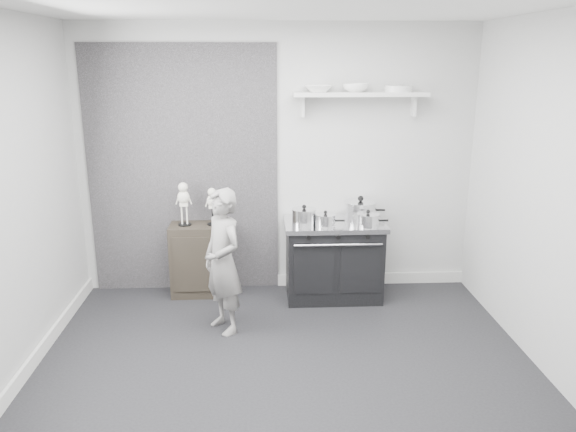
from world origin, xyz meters
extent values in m
plane|color=black|center=(0.00, 0.00, 0.00)|extent=(4.00, 4.00, 0.00)
cube|color=#B2B3B0|center=(0.00, 1.80, 1.35)|extent=(4.00, 0.02, 2.70)
cube|color=#B2B3B0|center=(0.00, -1.80, 1.35)|extent=(4.00, 0.02, 2.70)
cube|color=#B2B3B0|center=(2.00, 0.00, 1.35)|extent=(0.02, 3.60, 2.70)
cube|color=silver|center=(0.00, 0.00, 2.70)|extent=(4.00, 3.60, 0.02)
cube|color=black|center=(-0.95, 1.79, 1.25)|extent=(1.90, 0.02, 2.50)
cube|color=silver|center=(1.00, 1.78, 0.06)|extent=(2.00, 0.03, 0.12)
cube|color=silver|center=(-1.98, 0.00, 0.06)|extent=(0.03, 3.60, 0.12)
cube|color=silver|center=(0.80, 1.67, 2.02)|extent=(1.30, 0.26, 0.04)
cube|color=silver|center=(0.25, 1.74, 1.90)|extent=(0.03, 0.12, 0.20)
cube|color=silver|center=(1.35, 1.74, 1.90)|extent=(0.03, 0.12, 0.20)
cube|color=black|center=(0.55, 1.48, 0.37)|extent=(0.93, 0.56, 0.75)
cube|color=silver|center=(0.55, 1.48, 0.77)|extent=(0.99, 0.60, 0.05)
cube|color=black|center=(0.33, 1.20, 0.39)|extent=(0.39, 0.02, 0.49)
cube|color=black|center=(0.78, 1.20, 0.39)|extent=(0.39, 0.02, 0.49)
cylinder|color=silver|center=(0.55, 1.17, 0.65)|extent=(0.84, 0.02, 0.02)
cylinder|color=black|center=(0.27, 1.19, 0.73)|extent=(0.04, 0.03, 0.04)
cylinder|color=black|center=(0.55, 1.19, 0.73)|extent=(0.04, 0.03, 0.04)
cylinder|color=black|center=(0.83, 1.19, 0.73)|extent=(0.04, 0.03, 0.04)
cube|color=black|center=(-0.81, 1.61, 0.37)|extent=(0.57, 0.33, 0.74)
imported|color=gray|center=(-0.51, 0.79, 0.65)|extent=(0.52, 0.57, 1.30)
cylinder|color=silver|center=(0.25, 1.41, 0.86)|extent=(0.23, 0.23, 0.14)
cylinder|color=silver|center=(0.25, 1.41, 0.94)|extent=(0.24, 0.24, 0.01)
sphere|color=black|center=(0.25, 1.41, 0.97)|extent=(0.04, 0.04, 0.04)
cylinder|color=black|center=(0.40, 1.41, 0.86)|extent=(0.10, 0.02, 0.02)
cylinder|color=silver|center=(0.83, 1.60, 0.87)|extent=(0.32, 0.32, 0.16)
cylinder|color=silver|center=(0.83, 1.60, 0.96)|extent=(0.33, 0.33, 0.01)
sphere|color=black|center=(0.83, 1.60, 1.00)|extent=(0.06, 0.06, 0.06)
cylinder|color=black|center=(1.03, 1.60, 0.87)|extent=(0.10, 0.02, 0.02)
cylinder|color=silver|center=(0.85, 1.30, 0.85)|extent=(0.22, 0.22, 0.11)
cylinder|color=silver|center=(0.85, 1.30, 0.91)|extent=(0.22, 0.22, 0.01)
sphere|color=black|center=(0.85, 1.30, 0.94)|extent=(0.04, 0.04, 0.04)
cylinder|color=black|center=(1.00, 1.30, 0.85)|extent=(0.10, 0.02, 0.02)
cylinder|color=silver|center=(0.44, 1.33, 0.85)|extent=(0.19, 0.19, 0.11)
cylinder|color=silver|center=(0.44, 1.33, 0.91)|extent=(0.20, 0.20, 0.01)
sphere|color=black|center=(0.44, 1.33, 0.93)|extent=(0.04, 0.04, 0.04)
cylinder|color=black|center=(0.58, 1.33, 0.85)|extent=(0.10, 0.02, 0.02)
imported|color=white|center=(0.39, 1.67, 2.07)|extent=(0.27, 0.27, 0.07)
imported|color=white|center=(0.75, 1.67, 2.08)|extent=(0.25, 0.25, 0.08)
cylinder|color=silver|center=(1.17, 1.67, 2.07)|extent=(0.26, 0.26, 0.06)
camera|label=1|loc=(-0.17, -3.82, 2.36)|focal=35.00mm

